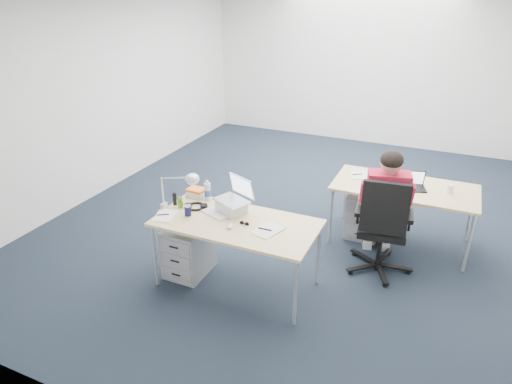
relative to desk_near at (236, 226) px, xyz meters
The scene contains 24 objects.
floor 1.84m from the desk_near, 85.68° to the left, with size 7.00×7.00×0.00m, color black.
room 1.99m from the desk_near, 85.68° to the left, with size 6.02×7.02×2.80m.
desk_near is the anchor object (origin of this frame).
desk_far 2.08m from the desk_near, 48.03° to the left, with size 1.60×0.80×0.73m.
office_chair 1.58m from the desk_near, 33.12° to the left, with size 0.79×0.79×1.13m.
seated_person 1.62m from the desk_near, 39.31° to the left, with size 0.52×0.80×1.35m.
drawer_pedestal_near 0.70m from the desk_near, behind, with size 0.40×0.50×0.55m, color #A0A2A5.
drawer_pedestal_far 1.90m from the desk_near, 58.41° to the left, with size 0.40×0.50×0.55m, color #A0A2A5.
silver_laptop 0.31m from the desk_near, 128.93° to the left, with size 0.34×0.27×0.36m, color silver, non-canonical shape.
wireless_keyboard 0.27m from the desk_near, 168.90° to the left, with size 0.31×0.13×0.02m, color white.
computer_mouse 0.15m from the desk_near, 90.99° to the right, with size 0.06×0.09×0.03m, color white.
headphones 0.53m from the desk_near, 168.40° to the left, with size 0.25×0.19×0.04m, color black, non-canonical shape.
can_koozie 0.52m from the desk_near, behind, with size 0.07×0.07×0.11m, color #151743.
water_bottle 0.60m from the desk_near, 147.90° to the left, with size 0.07×0.07×0.23m, color silver.
bear_figurine 0.68m from the desk_near, behind, with size 0.07×0.05×0.13m, color #396F1D, non-canonical shape.
book_stack 0.74m from the desk_near, 152.27° to the left, with size 0.21×0.16×0.09m, color silver.
cordless_phone 0.76m from the desk_near, behind, with size 0.04×0.02×0.14m, color black.
papers_left 0.73m from the desk_near, 165.10° to the right, with size 0.18×0.26×0.01m, color #FFF193.
papers_right 0.35m from the desk_near, ahead, with size 0.20×0.29×0.01m, color #FFF193.
sunglasses 0.12m from the desk_near, 12.01° to the right, with size 0.10×0.05×0.02m, color black, non-canonical shape.
desk_lamp 0.73m from the desk_near, behind, with size 0.41×0.15×0.47m, color silver, non-canonical shape.
dark_laptop 2.12m from the desk_near, 45.49° to the left, with size 0.28×0.27×0.21m, color black, non-canonical shape.
far_cup 2.45m from the desk_near, 40.12° to the left, with size 0.07×0.07×0.09m, color white.
far_papers 1.86m from the desk_near, 63.14° to the left, with size 0.19×0.27×0.01m, color white.
Camera 1 is at (1.65, -5.21, 2.86)m, focal length 32.00 mm.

